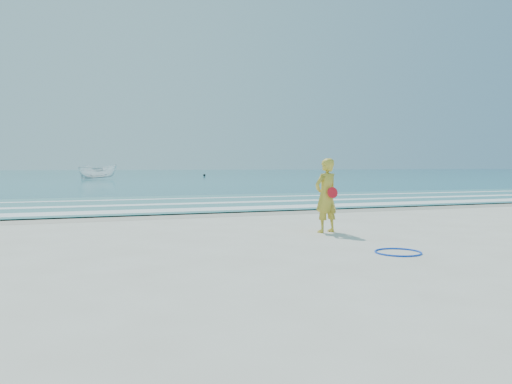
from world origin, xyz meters
name	(u,v)px	position (x,y,z in m)	size (l,w,h in m)	color
ground	(321,263)	(0.00, 0.00, 0.00)	(400.00, 400.00, 0.00)	silver
wet_sand	(197,214)	(0.00, 9.00, 0.00)	(400.00, 2.40, 0.00)	#B2A893
ocean	(92,173)	(0.00, 105.00, 0.02)	(400.00, 190.00, 0.04)	#19727F
shallow	(170,203)	(0.00, 14.00, 0.04)	(400.00, 10.00, 0.01)	#59B7AD
foam_near	(188,210)	(0.00, 10.30, 0.05)	(400.00, 1.40, 0.01)	white
foam_mid	(173,204)	(0.00, 13.20, 0.05)	(400.00, 0.90, 0.01)	white
foam_far	(160,199)	(0.00, 16.50, 0.05)	(400.00, 0.60, 0.01)	white
hoop	(398,252)	(1.82, 0.36, 0.02)	(0.87, 0.87, 0.03)	blue
boat	(98,172)	(-1.08, 55.37, 0.93)	(1.73, 4.59, 1.77)	white
buoy	(204,175)	(14.99, 66.90, 0.23)	(0.37, 0.37, 0.37)	black
woman	(326,195)	(1.92, 3.43, 0.91)	(0.76, 0.61, 1.83)	gold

